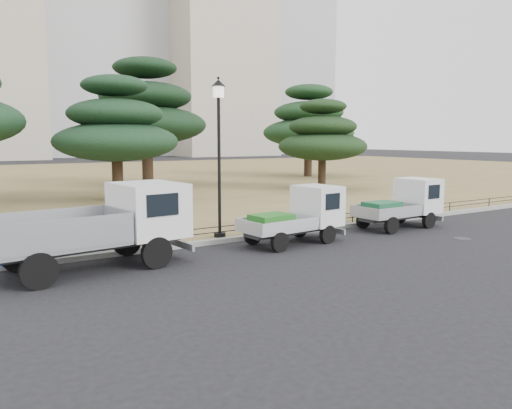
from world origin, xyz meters
TOP-DOWN VIEW (x-y plane):
  - ground at (0.00, 0.00)m, footprint 220.00×220.00m
  - lawn at (0.00, 30.60)m, footprint 120.00×56.00m
  - curb at (0.00, 2.60)m, footprint 120.00×0.25m
  - truck_large at (-5.23, 1.39)m, footprint 5.32×2.59m
  - truck_kei_front at (1.22, 1.28)m, footprint 3.67×1.84m
  - truck_kei_rear at (6.45, 1.49)m, footprint 3.67×1.69m
  - street_lamp at (-0.90, 2.90)m, footprint 0.47×0.47m
  - pipe_fence at (0.00, 2.75)m, footprint 38.00×0.04m
  - tarp_pile at (-7.06, 2.82)m, footprint 1.59×1.39m
  - manhole at (6.50, -1.20)m, footprint 0.60×0.60m
  - pine_center_left at (-0.97, 14.47)m, footprint 6.50×6.50m
  - pine_center_right at (3.43, 22.18)m, footprint 8.37×8.37m
  - pine_east_near at (12.45, 13.83)m, footprint 5.83×5.83m
  - pine_east_far at (18.50, 23.20)m, footprint 7.96×7.96m
  - tower_east at (40.00, 82.00)m, footprint 20.00×18.00m
  - tower_far_east at (58.00, 90.00)m, footprint 24.00×20.00m
  - radio_tower at (72.00, 85.00)m, footprint 1.80×1.80m

SIDE VIEW (x-z plane):
  - ground at x=0.00m, z-range 0.00..0.00m
  - manhole at x=6.50m, z-range 0.00..0.01m
  - lawn at x=0.00m, z-range 0.00..0.15m
  - curb at x=0.00m, z-range 0.00..0.16m
  - pipe_fence at x=0.00m, z-range 0.24..0.64m
  - tarp_pile at x=-7.06m, z-range 0.06..0.95m
  - truck_kei_front at x=1.22m, z-range 0.00..1.87m
  - truck_kei_rear at x=6.45m, z-range 0.00..1.89m
  - truck_large at x=-5.23m, z-range 0.12..2.36m
  - pine_east_near at x=12.45m, z-range 0.60..6.49m
  - street_lamp at x=-0.90m, z-range 1.07..6.32m
  - pine_center_left at x=-0.97m, z-range 0.66..7.27m
  - pine_east_far at x=18.50m, z-range 0.77..8.76m
  - pine_center_right at x=3.43m, z-range 0.85..9.73m
  - tower_east at x=40.00m, z-range 0.00..48.00m
  - radio_tower at x=72.00m, z-range -1.46..61.54m
  - tower_far_east at x=58.00m, z-range 0.00..70.00m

